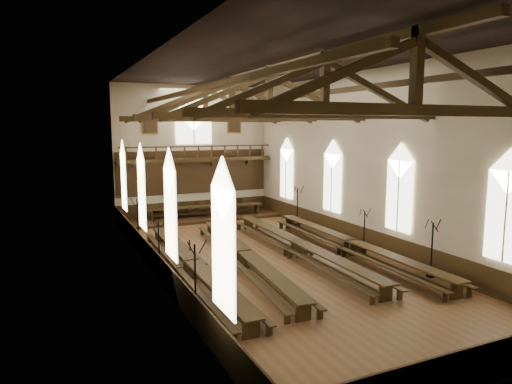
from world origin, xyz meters
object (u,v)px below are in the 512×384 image
Objects in this scene: refectory_row_a at (192,264)px; dais at (206,218)px; candelabrum_right_near at (431,260)px; candelabrum_right_far at (297,213)px; candelabrum_left_far at (138,229)px; candelabrum_left_near at (196,291)px; high_table at (206,207)px; candelabrum_left_mid at (159,253)px; refectory_row_d at (352,244)px; refectory_row_c at (299,245)px; refectory_row_b at (245,254)px; candelabrum_right_mid at (364,238)px.

refectory_row_a is 1.28× the size of dais.
candelabrum_right_near is (5.18, -17.09, 0.72)m from dais.
candelabrum_right_far reaches higher than refectory_row_a.
candelabrum_left_far is at bearing -140.26° from dais.
candelabrum_left_far reaches higher than dais.
candelabrum_right_near is at bearing -3.12° from candelabrum_left_near.
candelabrum_right_near is 0.97× the size of candelabrum_right_far.
high_table is 3.52× the size of candelabrum_left_mid.
refectory_row_d is at bearing -97.56° from candelabrum_right_far.
refectory_row_c is 9.85m from candelabrum_left_far.
refectory_row_a is 0.99× the size of refectory_row_b.
high_table is 17.85m from candelabrum_right_near.
dais is at bearing 39.74° from candelabrum_left_far.
refectory_row_a is 2.91m from refectory_row_b.
refectory_row_a is 0.98× the size of refectory_row_c.
refectory_row_d is 13.14m from dais.
refectory_row_a is at bearing -111.26° from dais.
candelabrum_left_far is (-7.32, 6.58, 0.24)m from refectory_row_c.
candelabrum_left_near reaches higher than refectory_row_b.
dais is 4.17× the size of candelabrum_left_far.
candelabrum_right_mid is (11.10, -7.25, -0.10)m from candelabrum_left_far.
refectory_row_a is 0.97× the size of refectory_row_d.
dais is 4.09× the size of candelabrum_left_near.
candelabrum_right_far is (3.78, 6.78, 0.26)m from refectory_row_c.
candelabrum_right_mid is at bearing 15.55° from refectory_row_d.
candelabrum_left_far is 0.97× the size of candelabrum_right_far.
refectory_row_b is 7.11m from candelabrum_right_mid.
candelabrum_right_near is (7.10, -5.21, 0.26)m from refectory_row_b.
refectory_row_d is 1.32× the size of dais.
candelabrum_left_near is 1.03× the size of candelabrum_right_near.
candelabrum_right_far is at bearing 90.00° from candelabrum_right_mid.
candelabrum_left_mid is (0.00, 5.97, -0.10)m from candelabrum_left_near.
refectory_row_b is at bearing 177.57° from candelabrum_right_mid.
refectory_row_d is (6.07, -0.59, 0.03)m from refectory_row_b.
candelabrum_left_mid is at bearing 169.01° from refectory_row_d.
dais is at bearing 80.83° from refectory_row_b.
refectory_row_c is 6.25× the size of candelabrum_right_mid.
high_table is at bearing 39.74° from candelabrum_left_far.
candelabrum_right_near is at bearing -77.48° from refectory_row_d.
candelabrum_right_far reaches higher than candelabrum_left_mid.
refectory_row_d is 6.27× the size of candelabrum_right_mid.
candelabrum_right_mid is at bearing -33.17° from candelabrum_left_far.
candelabrum_left_near is at bearing -105.10° from refectory_row_a.
candelabrum_left_near reaches higher than candelabrum_right_mid.
dais is 7.05m from candelabrum_right_far.
refectory_row_c is 2.92m from refectory_row_d.
high_table is (0.00, -0.00, 0.79)m from dais.
candelabrum_right_mid is at bearing -66.94° from high_table.
high_table is at bearing 68.74° from refectory_row_a.
candelabrum_left_mid is 1.03× the size of candelabrum_right_mid.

